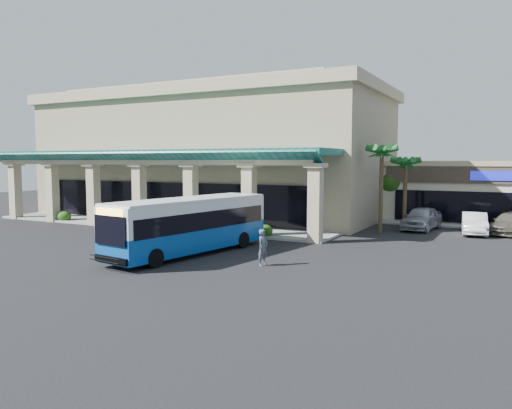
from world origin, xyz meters
The scene contains 12 objects.
ground centered at (0.00, 0.00, 0.00)m, with size 110.00×110.00×0.00m, color black.
main_building centered at (-8.00, 16.00, 5.67)m, with size 30.80×14.80×11.35m, color tan, non-canonical shape.
arcade centered at (-8.00, 6.80, 2.85)m, with size 30.00×6.20×5.70m, color #0D5049, non-canonical shape.
palm_0 centered at (8.50, 11.00, 3.30)m, with size 2.40×2.40×6.60m, color #175620, non-canonical shape.
palm_1 centered at (9.50, 14.00, 2.90)m, with size 2.40×2.40×5.80m, color #175620, non-canonical shape.
palm_2 centered at (-22.50, 6.50, 3.10)m, with size 2.40×2.40×6.20m, color #175620, non-canonical shape.
broadleaf_tree centered at (7.50, 19.00, 2.41)m, with size 2.60×2.60×4.81m, color #1E4910, non-canonical shape.
transit_bus centered at (1.49, -1.31, 1.47)m, with size 2.46×10.56×2.95m, color #0B489C, non-canonical shape.
pedestrian centered at (6.20, -2.13, 0.86)m, with size 0.63×0.41×1.72m, color #4B515F.
car_silver centered at (10.69, 14.03, 0.83)m, with size 1.95×4.85×1.65m, color #A3A1AF.
car_white centered at (14.20, 13.45, 0.72)m, with size 1.53×4.40×1.45m, color white.
car_red centered at (16.35, 14.63, 0.70)m, with size 1.96×4.83×1.40m, color #6B6454.
Camera 1 is at (16.58, -22.67, 4.89)m, focal length 35.00 mm.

